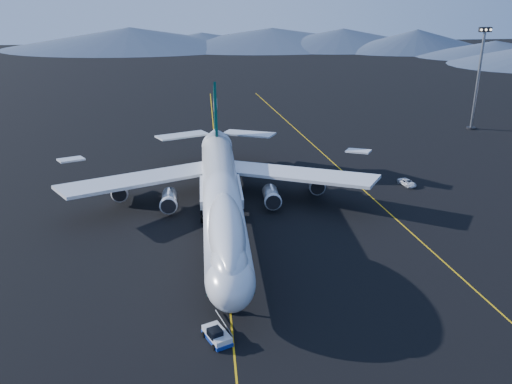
{
  "coord_description": "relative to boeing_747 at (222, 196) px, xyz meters",
  "views": [
    {
      "loc": [
        -2.61,
        -90.61,
        43.01
      ],
      "look_at": [
        5.99,
        0.84,
        6.0
      ],
      "focal_mm": 40.0,
      "sensor_mm": 36.0,
      "label": 1
    }
  ],
  "objects": [
    {
      "name": "ground",
      "position": [
        -0.0,
        -0.03,
        -5.81
      ],
      "size": [
        500.0,
        500.0,
        0.0
      ],
      "primitive_type": "plane",
      "color": "black",
      "rests_on": "ground"
    },
    {
      "name": "taxiway_line_main",
      "position": [
        -0.0,
        -0.03,
        -5.8
      ],
      "size": [
        0.25,
        220.0,
        0.01
      ],
      "primitive_type": "cube",
      "color": "#E2A80D",
      "rests_on": "ground"
    },
    {
      "name": "taxiway_line_side",
      "position": [
        30.0,
        9.97,
        -5.8
      ],
      "size": [
        28.08,
        198.09,
        0.01
      ],
      "primitive_type": "cube",
      "rotation": [
        0.0,
        0.0,
        0.14
      ],
      "color": "#E2A80D",
      "rests_on": "ground"
    },
    {
      "name": "boeing_747",
      "position": [
        0.0,
        0.0,
        0.0
      ],
      "size": [
        59.62,
        72.43,
        19.37
      ],
      "color": "silver",
      "rests_on": "ground"
    },
    {
      "name": "pushback_tug",
      "position": [
        -1.93,
        -32.43,
        -5.2
      ],
      "size": [
        3.9,
        5.02,
        1.95
      ],
      "rotation": [
        0.0,
        0.0,
        0.42
      ],
      "color": "silver",
      "rests_on": "ground"
    },
    {
      "name": "service_van",
      "position": [
        39.02,
        16.38,
        -5.19
      ],
      "size": [
        3.31,
        4.91,
        1.25
      ],
      "primitive_type": "imported",
      "rotation": [
        0.0,
        0.0,
        0.3
      ],
      "color": "white",
      "rests_on": "ground"
    },
    {
      "name": "floodlight_mast",
      "position": [
        71.64,
        57.24,
        8.08
      ],
      "size": [
        3.39,
        2.54,
        27.42
      ],
      "rotation": [
        0.0,
        0.0,
        -0.36
      ],
      "color": "black",
      "rests_on": "ground"
    }
  ]
}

